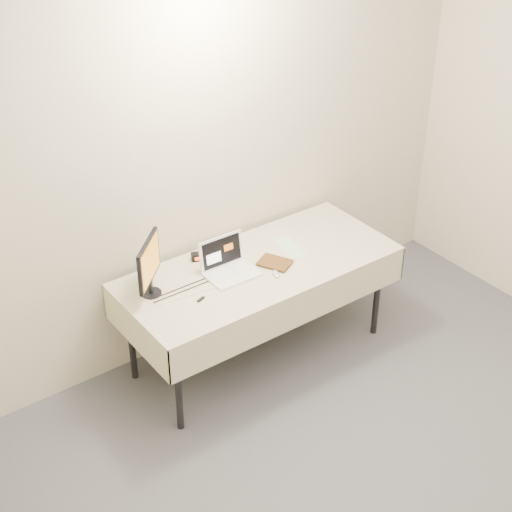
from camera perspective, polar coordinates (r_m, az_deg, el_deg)
back_wall at (r=5.14m, az=-2.80°, el=7.29°), size 4.00×0.10×2.70m
table at (r=5.14m, az=0.21°, el=-1.26°), size 1.86×0.81×0.74m
laptop at (r=5.01m, az=-2.07°, el=-0.66°), size 0.32×0.26×0.23m
monitor at (r=4.76m, az=-7.80°, el=-0.56°), size 0.28×0.27×0.38m
book at (r=5.01m, az=1.01°, el=-0.03°), size 0.15×0.09×0.21m
alarm_clock at (r=5.17m, az=-4.05°, el=-0.01°), size 0.13×0.09×0.05m
clicker at (r=5.01m, az=1.46°, el=-1.30°), size 0.07×0.10×0.02m
paper_form at (r=5.30m, az=2.47°, el=0.65°), size 0.17×0.31×0.00m
usb_dongle at (r=4.80m, az=-4.04°, el=-3.16°), size 0.06×0.04×0.01m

